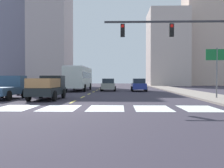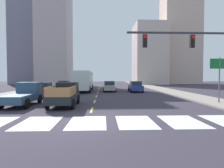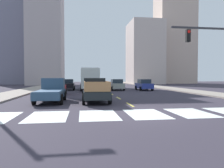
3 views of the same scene
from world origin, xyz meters
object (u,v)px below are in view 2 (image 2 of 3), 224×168
sedan_near_left (109,86)px  sedan_mid (64,86)px  direction_sign_green (219,71)px  pickup_stakebed (65,95)px  sedan_near_right (136,87)px  pickup_dark (24,95)px  city_bus (83,79)px  traffic_signal_gantry (207,52)px  sedan_far (44,90)px

sedan_near_left → sedan_mid: 7.64m
sedan_near_left → direction_sign_green: size_ratio=1.05×
pickup_stakebed → sedan_near_right: pickup_stakebed is taller
pickup_dark → city_bus: (3.61, 15.23, 1.03)m
pickup_dark → direction_sign_green: 17.45m
pickup_stakebed → pickup_dark: same height
pickup_dark → traffic_signal_gantry: traffic_signal_gantry is taller
sedan_far → traffic_signal_gantry: (14.25, -11.39, 3.30)m
pickup_stakebed → traffic_signal_gantry: size_ratio=0.65×
sedan_far → traffic_signal_gantry: size_ratio=0.55×
sedan_near_right → direction_sign_green: direction_sign_green is taller
city_bus → direction_sign_green: bearing=-48.5°
sedan_near_right → direction_sign_green: size_ratio=1.05×
pickup_dark → direction_sign_green: (17.32, -0.18, 2.11)m
sedan_far → sedan_mid: same height
sedan_mid → sedan_far: bearing=-95.6°
pickup_dark → sedan_near_right: bearing=51.9°
sedan_near_left → traffic_signal_gantry: 20.20m
sedan_near_left → sedan_mid: (-7.52, 1.38, 0.00)m
sedan_far → sedan_mid: (0.71, 8.99, 0.00)m
pickup_dark → direction_sign_green: size_ratio=1.24×
traffic_signal_gantry → direction_sign_green: size_ratio=1.91×
sedan_far → direction_sign_green: bearing=-19.1°
sedan_near_right → sedan_mid: same height
sedan_mid → traffic_signal_gantry: bearing=-57.5°
pickup_dark → sedan_far: (-0.37, 6.84, -0.06)m
pickup_stakebed → city_bus: city_bus is taller
pickup_dark → sedan_near_right: size_ratio=1.18×
sedan_near_right → sedan_near_left: same height
pickup_dark → sedan_near_left: pickup_dark is taller
traffic_signal_gantry → direction_sign_green: bearing=51.8°
pickup_dark → traffic_signal_gantry: 14.97m
sedan_mid → pickup_dark: bearing=-92.3°
pickup_stakebed → pickup_dark: (-3.60, 0.37, -0.02)m
pickup_dark → traffic_signal_gantry: (13.88, -4.55, 3.24)m
pickup_dark → sedan_far: 6.85m
city_bus → traffic_signal_gantry: traffic_signal_gantry is taller
city_bus → traffic_signal_gantry: size_ratio=1.34×
pickup_dark → sedan_near_left: 16.44m
sedan_near_left → sedan_far: same height
pickup_stakebed → sedan_near_left: pickup_stakebed is taller
traffic_signal_gantry → direction_sign_green: (3.44, 4.37, -1.13)m
pickup_dark → city_bus: size_ratio=0.48×
traffic_signal_gantry → direction_sign_green: traffic_signal_gantry is taller
pickup_stakebed → city_bus: bearing=88.9°
pickup_stakebed → sedan_far: (-3.97, 7.21, -0.08)m
sedan_near_right → sedan_far: (-12.35, -6.74, 0.00)m
city_bus → sedan_near_left: size_ratio=2.45×
sedan_near_left → sedan_near_right: bearing=-14.4°
pickup_stakebed → sedan_mid: bearing=100.3°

